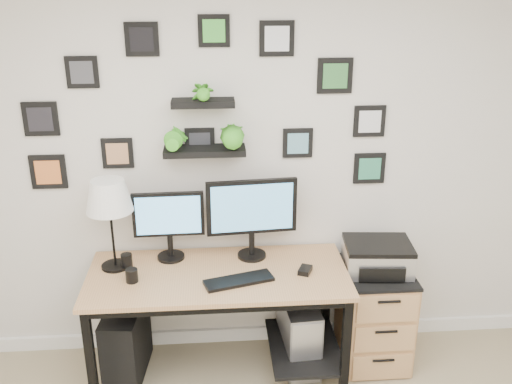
{
  "coord_description": "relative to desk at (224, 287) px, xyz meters",
  "views": [
    {
      "loc": [
        -0.25,
        -1.46,
        2.48
      ],
      "look_at": [
        0.01,
        1.83,
        1.2
      ],
      "focal_mm": 40.0,
      "sensor_mm": 36.0,
      "label": 1
    }
  ],
  "objects": [
    {
      "name": "mug",
      "position": [
        -0.55,
        -0.1,
        0.16
      ],
      "size": [
        0.07,
        0.07,
        0.08
      ],
      "primitive_type": "cylinder",
      "color": "black",
      "rests_on": "desk"
    },
    {
      "name": "pc_tower_grey",
      "position": [
        0.49,
        0.04,
        -0.39
      ],
      "size": [
        0.25,
        0.5,
        0.48
      ],
      "color": "gray",
      "rests_on": "ground"
    },
    {
      "name": "monitor_left",
      "position": [
        -0.33,
        0.18,
        0.39
      ],
      "size": [
        0.45,
        0.18,
        0.46
      ],
      "color": "black",
      "rests_on": "desk"
    },
    {
      "name": "desk",
      "position": [
        0.0,
        0.0,
        0.0
      ],
      "size": [
        1.6,
        0.7,
        0.75
      ],
      "color": "tan",
      "rests_on": "ground"
    },
    {
      "name": "room",
      "position": [
        0.2,
        0.32,
        -0.58
      ],
      "size": [
        4.0,
        4.0,
        4.0
      ],
      "color": "tan",
      "rests_on": "ground"
    },
    {
      "name": "mouse",
      "position": [
        0.5,
        -0.07,
        0.14
      ],
      "size": [
        0.11,
        0.12,
        0.03
      ],
      "primitive_type": "cube",
      "rotation": [
        0.0,
        0.0,
        -0.41
      ],
      "color": "black",
      "rests_on": "desk"
    },
    {
      "name": "monitor_right",
      "position": [
        0.19,
        0.16,
        0.44
      ],
      "size": [
        0.57,
        0.2,
        0.53
      ],
      "color": "black",
      "rests_on": "desk"
    },
    {
      "name": "pen_cup",
      "position": [
        -0.6,
        0.09,
        0.17
      ],
      "size": [
        0.07,
        0.07,
        0.09
      ],
      "primitive_type": "cylinder",
      "color": "black",
      "rests_on": "desk"
    },
    {
      "name": "printer",
      "position": [
        0.99,
        0.07,
        0.14
      ],
      "size": [
        0.45,
        0.37,
        0.19
      ],
      "color": "silver",
      "rests_on": "file_cabinet"
    },
    {
      "name": "wall_decor",
      "position": [
        -0.08,
        0.27,
        1.03
      ],
      "size": [
        2.25,
        0.18,
        1.07
      ],
      "color": "black",
      "rests_on": "ground"
    },
    {
      "name": "file_cabinet",
      "position": [
        1.0,
        0.06,
        -0.29
      ],
      "size": [
        0.43,
        0.53,
        0.67
      ],
      "color": "tan",
      "rests_on": "ground"
    },
    {
      "name": "table_lamp",
      "position": [
        -0.67,
        0.09,
        0.59
      ],
      "size": [
        0.28,
        0.28,
        0.58
      ],
      "color": "black",
      "rests_on": "desk"
    },
    {
      "name": "keyboard",
      "position": [
        0.09,
        -0.15,
        0.13
      ],
      "size": [
        0.43,
        0.24,
        0.02
      ],
      "primitive_type": "cube",
      "rotation": [
        0.0,
        0.0,
        0.28
      ],
      "color": "black",
      "rests_on": "desk"
    },
    {
      "name": "pc_tower_black",
      "position": [
        -0.64,
        0.02,
        -0.38
      ],
      "size": [
        0.27,
        0.51,
        0.49
      ],
      "primitive_type": "cube",
      "rotation": [
        0.0,
        0.0,
        -0.1
      ],
      "color": "black",
      "rests_on": "ground"
    }
  ]
}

